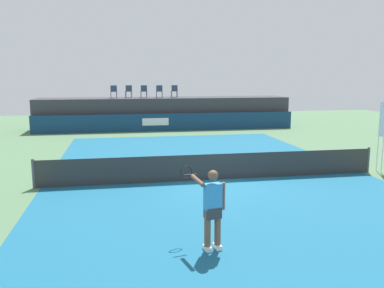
{
  "coord_description": "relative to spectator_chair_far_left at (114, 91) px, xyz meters",
  "views": [
    {
      "loc": [
        -3.35,
        -13.8,
        3.72
      ],
      "look_at": [
        -0.43,
        2.0,
        1.0
      ],
      "focal_mm": 37.53,
      "sensor_mm": 36.0,
      "label": 1
    }
  ],
  "objects": [
    {
      "name": "net_post_near",
      "position": [
        -2.6,
        -15.25,
        -2.19
      ],
      "size": [
        0.1,
        0.1,
        1.0
      ],
      "primitive_type": "cylinder",
      "color": "#4C4C51",
      "rests_on": "ground"
    },
    {
      "name": "tennis_player",
      "position": [
        2.17,
        -21.03,
        -1.73
      ],
      "size": [
        0.85,
        1.12,
        1.77
      ],
      "color": "white",
      "rests_on": "court_inner"
    },
    {
      "name": "court_inner",
      "position": [
        3.6,
        -15.25,
        -2.69
      ],
      "size": [
        12.0,
        22.0,
        0.0
      ],
      "primitive_type": "cube",
      "color": "#16597A",
      "rests_on": "ground"
    },
    {
      "name": "spectator_chair_right",
      "position": [
        3.21,
        -0.21,
        0.0
      ],
      "size": [
        0.47,
        0.47,
        0.89
      ],
      "color": "#2D3D56",
      "rests_on": "spectator_platform"
    },
    {
      "name": "tennis_net",
      "position": [
        3.6,
        -15.25,
        -2.22
      ],
      "size": [
        12.4,
        0.02,
        0.95
      ],
      "primitive_type": "cube",
      "color": "#2D2D2D",
      "rests_on": "ground"
    },
    {
      "name": "spectator_platform",
      "position": [
        3.6,
        0.05,
        -1.59
      ],
      "size": [
        18.0,
        2.8,
        2.2
      ],
      "primitive_type": "cube",
      "color": "#38383D",
      "rests_on": "ground"
    },
    {
      "name": "sponsor_wall",
      "position": [
        3.6,
        -1.75,
        -2.09
      ],
      "size": [
        18.0,
        0.22,
        1.2
      ],
      "color": "navy",
      "rests_on": "ground"
    },
    {
      "name": "spectator_chair_left",
      "position": [
        1.05,
        0.23,
        0.0
      ],
      "size": [
        0.48,
        0.48,
        0.89
      ],
      "color": "#2D3D56",
      "rests_on": "spectator_platform"
    },
    {
      "name": "spectator_chair_far_left",
      "position": [
        0.0,
        0.0,
        0.0
      ],
      "size": [
        0.46,
        0.46,
        0.89
      ],
      "color": "#2D3D56",
      "rests_on": "spectator_platform"
    },
    {
      "name": "net_post_far",
      "position": [
        9.8,
        -15.25,
        -2.19
      ],
      "size": [
        0.1,
        0.1,
        1.0
      ],
      "primitive_type": "cylinder",
      "color": "#4C4C51",
      "rests_on": "ground"
    },
    {
      "name": "umpire_chair",
      "position": [
        10.41,
        -15.23,
        -1.11
      ],
      "size": [
        0.5,
        0.5,
        2.76
      ],
      "color": "white",
      "rests_on": "ground"
    },
    {
      "name": "spectator_chair_far_right",
      "position": [
        4.34,
        0.07,
        0.0
      ],
      "size": [
        0.44,
        0.44,
        0.89
      ],
      "color": "#2D3D56",
      "rests_on": "spectator_platform"
    },
    {
      "name": "spectator_chair_center",
      "position": [
        2.12,
        -0.04,
        0.0
      ],
      "size": [
        0.44,
        0.44,
        0.89
      ],
      "color": "#2D3D56",
      "rests_on": "spectator_platform"
    },
    {
      "name": "ground_plane",
      "position": [
        3.6,
        -12.25,
        -2.69
      ],
      "size": [
        48.0,
        48.0,
        0.0
      ],
      "primitive_type": "plane",
      "color": "#4C704C"
    },
    {
      "name": "tennis_ball",
      "position": [
        2.71,
        -12.27,
        -2.66
      ],
      "size": [
        0.07,
        0.07,
        0.07
      ],
      "primitive_type": "sphere",
      "color": "#D8EA33",
      "rests_on": "court_inner"
    }
  ]
}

